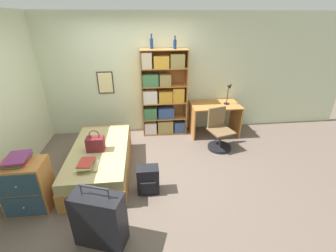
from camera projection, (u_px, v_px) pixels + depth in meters
ground_plane at (140, 169)px, 4.03m from camera, size 14.00×14.00×0.00m
wall_back at (137, 76)px, 4.93m from camera, size 10.00×0.09×2.60m
bed at (101, 160)px, 3.88m from camera, size 0.95×1.81×0.48m
handbag at (95, 144)px, 3.67m from camera, size 0.28×0.18×0.37m
book_stack_on_bed at (86, 165)px, 3.29m from camera, size 0.33×0.39×0.08m
suitcase at (99, 219)px, 2.59m from camera, size 0.64×0.44×0.84m
dresser at (27, 186)px, 3.07m from camera, size 0.56×0.44×0.74m
magazine_pile_on_dresser at (17, 160)px, 2.92m from camera, size 0.31×0.38×0.08m
bookcase at (162, 96)px, 4.96m from camera, size 0.99×0.33×1.89m
bottle_green at (152, 43)px, 4.51m from camera, size 0.07×0.07×0.28m
bottle_brown at (175, 44)px, 4.51m from camera, size 0.07×0.07×0.25m
desk at (214, 114)px, 5.11m from camera, size 1.08×0.68×0.72m
desk_lamp at (229, 89)px, 4.88m from camera, size 0.17×0.12×0.49m
desk_chair at (219, 136)px, 4.61m from camera, size 0.53×0.53×0.84m
backpack at (148, 180)px, 3.43m from camera, size 0.33×0.25×0.44m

